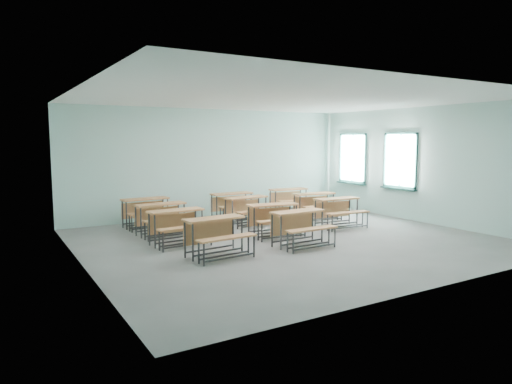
% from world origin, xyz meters
% --- Properties ---
extents(room, '(9.04, 8.04, 3.24)m').
position_xyz_m(room, '(0.08, 0.03, 1.60)').
color(room, gray).
rests_on(room, ground).
extents(desk_unit_r0c0, '(1.29, 0.92, 0.76)m').
position_xyz_m(desk_unit_r0c0, '(-2.09, -0.52, 0.51)').
color(desk_unit_r0c0, '#B26F40').
rests_on(desk_unit_r0c0, ground).
extents(desk_unit_r0c1, '(1.25, 0.86, 0.76)m').
position_xyz_m(desk_unit_r0c1, '(-0.15, -0.65, 0.51)').
color(desk_unit_r0c1, '#B26F40').
rests_on(desk_unit_r0c1, ground).
extents(desk_unit_r1c0, '(1.27, 0.89, 0.76)m').
position_xyz_m(desk_unit_r1c0, '(-2.37, 0.84, 0.51)').
color(desk_unit_r1c0, '#B26F40').
rests_on(desk_unit_r1c0, ground).
extents(desk_unit_r1c1, '(1.30, 0.95, 0.76)m').
position_xyz_m(desk_unit_r1c1, '(-0.06, 0.51, 0.51)').
color(desk_unit_r1c1, '#B26F40').
rests_on(desk_unit_r1c1, ground).
extents(desk_unit_r1c2, '(1.27, 0.90, 0.76)m').
position_xyz_m(desk_unit_r1c2, '(2.00, 0.59, 0.51)').
color(desk_unit_r1c2, '#B26F40').
rests_on(desk_unit_r1c2, ground).
extents(desk_unit_r2c0, '(1.28, 0.92, 0.76)m').
position_xyz_m(desk_unit_r2c0, '(-2.33, 1.98, 0.51)').
color(desk_unit_r2c0, '#B26F40').
rests_on(desk_unit_r2c0, ground).
extents(desk_unit_r2c1, '(1.31, 0.96, 0.76)m').
position_xyz_m(desk_unit_r2c1, '(0.09, 2.04, 0.51)').
color(desk_unit_r2c1, '#B26F40').
rests_on(desk_unit_r2c1, ground).
extents(desk_unit_r2c2, '(1.31, 0.95, 0.76)m').
position_xyz_m(desk_unit_r2c2, '(2.19, 1.80, 0.51)').
color(desk_unit_r2c2, '#B26F40').
rests_on(desk_unit_r2c2, ground).
extents(desk_unit_r3c0, '(1.25, 0.87, 0.76)m').
position_xyz_m(desk_unit_r3c0, '(-2.35, 3.15, 0.51)').
color(desk_unit_r3c0, '#B26F40').
rests_on(desk_unit_r3c0, ground).
extents(desk_unit_r3c1, '(1.22, 0.82, 0.76)m').
position_xyz_m(desk_unit_r3c1, '(0.17, 3.05, 0.51)').
color(desk_unit_r3c1, '#B26F40').
rests_on(desk_unit_r3c1, ground).
extents(desk_unit_r3c2, '(1.27, 0.89, 0.76)m').
position_xyz_m(desk_unit_r3c2, '(2.25, 3.18, 0.51)').
color(desk_unit_r3c2, '#B26F40').
rests_on(desk_unit_r3c2, ground).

